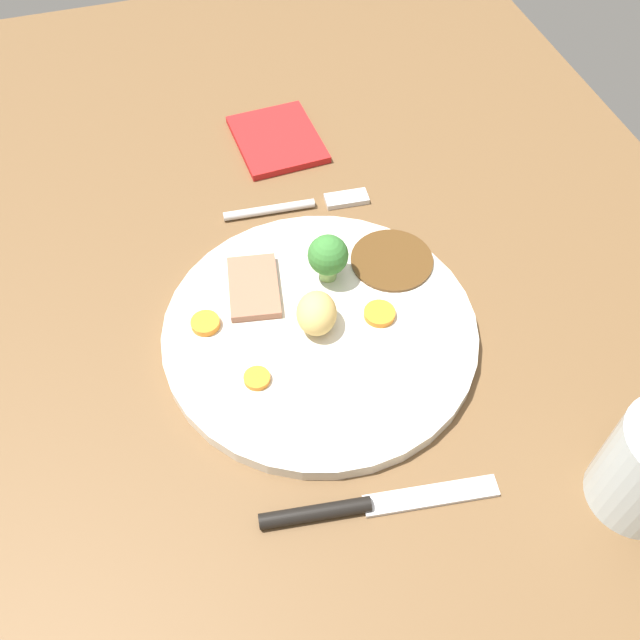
{
  "coord_description": "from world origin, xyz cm",
  "views": [
    {
      "loc": [
        39.35,
        -11.58,
        54.59
      ],
      "look_at": [
        3.9,
        -0.86,
        6.0
      ],
      "focal_mm": 39.25,
      "sensor_mm": 36.0,
      "label": 1
    }
  ],
  "objects_px": {
    "carrot_coin_side": "(379,314)",
    "broccoli_floret": "(328,256)",
    "carrot_coin_back": "(257,378)",
    "fork": "(301,205)",
    "knife": "(358,506)",
    "folded_napkin": "(277,139)",
    "carrot_coin_front": "(205,323)",
    "dinner_plate": "(320,332)",
    "roast_potato_left": "(317,313)",
    "meat_slice_main": "(254,287)"
  },
  "relations": [
    {
      "from": "roast_potato_left",
      "to": "fork",
      "type": "bearing_deg",
      "value": 168.86
    },
    {
      "from": "knife",
      "to": "broccoli_floret",
      "type": "bearing_deg",
      "value": 85.99
    },
    {
      "from": "dinner_plate",
      "to": "fork",
      "type": "height_order",
      "value": "dinner_plate"
    },
    {
      "from": "carrot_coin_back",
      "to": "roast_potato_left",
      "type": "bearing_deg",
      "value": 122.41
    },
    {
      "from": "carrot_coin_front",
      "to": "knife",
      "type": "bearing_deg",
      "value": 21.67
    },
    {
      "from": "dinner_plate",
      "to": "folded_napkin",
      "type": "xyz_separation_m",
      "value": [
        -0.28,
        0.03,
        -0.0
      ]
    },
    {
      "from": "roast_potato_left",
      "to": "carrot_coin_side",
      "type": "distance_m",
      "value": 0.06
    },
    {
      "from": "roast_potato_left",
      "to": "knife",
      "type": "relative_size",
      "value": 0.23
    },
    {
      "from": "dinner_plate",
      "to": "carrot_coin_back",
      "type": "height_order",
      "value": "carrot_coin_back"
    },
    {
      "from": "carrot_coin_front",
      "to": "broccoli_floret",
      "type": "height_order",
      "value": "broccoli_floret"
    },
    {
      "from": "dinner_plate",
      "to": "carrot_coin_back",
      "type": "distance_m",
      "value": 0.08
    },
    {
      "from": "carrot_coin_side",
      "to": "roast_potato_left",
      "type": "bearing_deg",
      "value": -96.25
    },
    {
      "from": "dinner_plate",
      "to": "carrot_coin_side",
      "type": "height_order",
      "value": "carrot_coin_side"
    },
    {
      "from": "carrot_coin_side",
      "to": "fork",
      "type": "distance_m",
      "value": 0.17
    },
    {
      "from": "carrot_coin_side",
      "to": "dinner_plate",
      "type": "bearing_deg",
      "value": -93.63
    },
    {
      "from": "folded_napkin",
      "to": "carrot_coin_front",
      "type": "bearing_deg",
      "value": -27.81
    },
    {
      "from": "carrot_coin_side",
      "to": "broccoli_floret",
      "type": "distance_m",
      "value": 0.07
    },
    {
      "from": "meat_slice_main",
      "to": "knife",
      "type": "distance_m",
      "value": 0.22
    },
    {
      "from": "dinner_plate",
      "to": "carrot_coin_side",
      "type": "relative_size",
      "value": 9.9
    },
    {
      "from": "roast_potato_left",
      "to": "folded_napkin",
      "type": "bearing_deg",
      "value": 172.7
    },
    {
      "from": "carrot_coin_back",
      "to": "fork",
      "type": "xyz_separation_m",
      "value": [
        -0.2,
        0.1,
        -0.01
      ]
    },
    {
      "from": "knife",
      "to": "folded_napkin",
      "type": "bearing_deg",
      "value": 90.46
    },
    {
      "from": "carrot_coin_front",
      "to": "carrot_coin_back",
      "type": "height_order",
      "value": "carrot_coin_front"
    },
    {
      "from": "roast_potato_left",
      "to": "carrot_coin_back",
      "type": "distance_m",
      "value": 0.08
    },
    {
      "from": "dinner_plate",
      "to": "carrot_coin_side",
      "type": "distance_m",
      "value": 0.06
    },
    {
      "from": "broccoli_floret",
      "to": "carrot_coin_front",
      "type": "bearing_deg",
      "value": -78.81
    },
    {
      "from": "folded_napkin",
      "to": "knife",
      "type": "bearing_deg",
      "value": -6.73
    },
    {
      "from": "broccoli_floret",
      "to": "dinner_plate",
      "type": "bearing_deg",
      "value": -23.8
    },
    {
      "from": "knife",
      "to": "fork",
      "type": "bearing_deg",
      "value": 88.75
    },
    {
      "from": "carrot_coin_front",
      "to": "knife",
      "type": "height_order",
      "value": "carrot_coin_front"
    },
    {
      "from": "roast_potato_left",
      "to": "knife",
      "type": "bearing_deg",
      "value": -5.79
    },
    {
      "from": "roast_potato_left",
      "to": "carrot_coin_side",
      "type": "bearing_deg",
      "value": 83.75
    },
    {
      "from": "meat_slice_main",
      "to": "folded_napkin",
      "type": "xyz_separation_m",
      "value": [
        -0.22,
        0.08,
        -0.01
      ]
    },
    {
      "from": "knife",
      "to": "dinner_plate",
      "type": "bearing_deg",
      "value": 90.51
    },
    {
      "from": "roast_potato_left",
      "to": "carrot_coin_front",
      "type": "distance_m",
      "value": 0.1
    },
    {
      "from": "carrot_coin_side",
      "to": "fork",
      "type": "relative_size",
      "value": 0.18
    },
    {
      "from": "dinner_plate",
      "to": "meat_slice_main",
      "type": "xyz_separation_m",
      "value": [
        -0.06,
        -0.05,
        0.01
      ]
    },
    {
      "from": "meat_slice_main",
      "to": "broccoli_floret",
      "type": "bearing_deg",
      "value": 86.84
    },
    {
      "from": "meat_slice_main",
      "to": "fork",
      "type": "distance_m",
      "value": 0.13
    },
    {
      "from": "meat_slice_main",
      "to": "knife",
      "type": "height_order",
      "value": "meat_slice_main"
    },
    {
      "from": "carrot_coin_front",
      "to": "broccoli_floret",
      "type": "xyz_separation_m",
      "value": [
        -0.02,
        0.12,
        0.02
      ]
    },
    {
      "from": "carrot_coin_front",
      "to": "carrot_coin_side",
      "type": "height_order",
      "value": "same"
    },
    {
      "from": "dinner_plate",
      "to": "broccoli_floret",
      "type": "relative_size",
      "value": 5.83
    },
    {
      "from": "meat_slice_main",
      "to": "carrot_coin_back",
      "type": "height_order",
      "value": "meat_slice_main"
    },
    {
      "from": "dinner_plate",
      "to": "carrot_coin_front",
      "type": "xyz_separation_m",
      "value": [
        -0.03,
        -0.1,
        0.01
      ]
    },
    {
      "from": "dinner_plate",
      "to": "fork",
      "type": "xyz_separation_m",
      "value": [
        -0.16,
        0.03,
        -0.0
      ]
    },
    {
      "from": "meat_slice_main",
      "to": "broccoli_floret",
      "type": "xyz_separation_m",
      "value": [
        0.0,
        0.07,
        0.02
      ]
    },
    {
      "from": "fork",
      "to": "folded_napkin",
      "type": "relative_size",
      "value": 1.39
    },
    {
      "from": "roast_potato_left",
      "to": "carrot_coin_back",
      "type": "xyz_separation_m",
      "value": [
        0.04,
        -0.06,
        -0.01
      ]
    },
    {
      "from": "carrot_coin_back",
      "to": "carrot_coin_front",
      "type": "bearing_deg",
      "value": -156.39
    }
  ]
}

